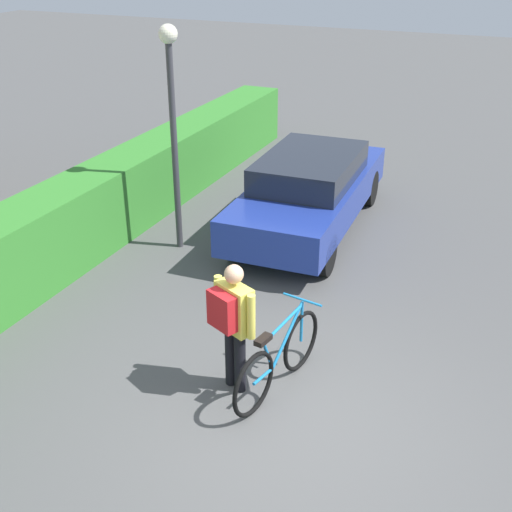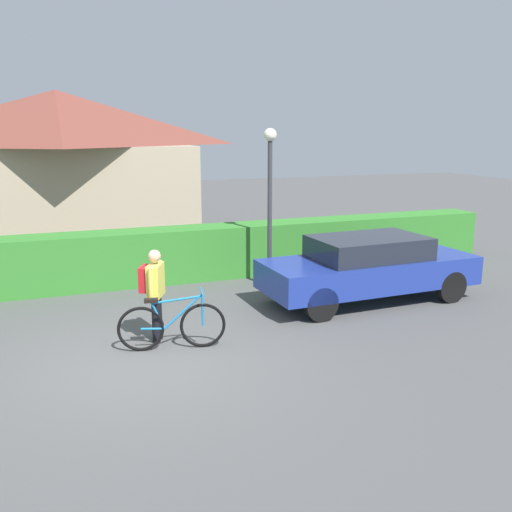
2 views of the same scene
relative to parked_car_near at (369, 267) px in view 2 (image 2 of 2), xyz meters
name	(u,v)px [view 2 (image 2 of 2)]	position (x,y,z in m)	size (l,w,h in m)	color
ground_plane	(144,363)	(-4.87, -1.55, -0.73)	(60.00, 60.00, 0.00)	#4C4C4C
hedge_row	(108,260)	(-4.87, 3.00, -0.11)	(19.66, 0.90, 1.23)	#327D2B
house_distant	(61,167)	(-5.60, 8.37, 1.62)	(7.74, 5.10, 4.60)	tan
parked_car_near	(369,267)	(0.00, 0.00, 0.00)	(4.50, 1.81, 1.35)	navy
bicycle	(172,325)	(-4.33, -1.16, -0.33)	(1.71, 0.52, 0.94)	black
person_rider	(154,287)	(-4.52, -0.68, 0.21)	(0.48, 0.59, 1.56)	black
street_lamp	(270,184)	(-1.50, 1.71, 1.59)	(0.28, 0.28, 3.49)	#38383D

